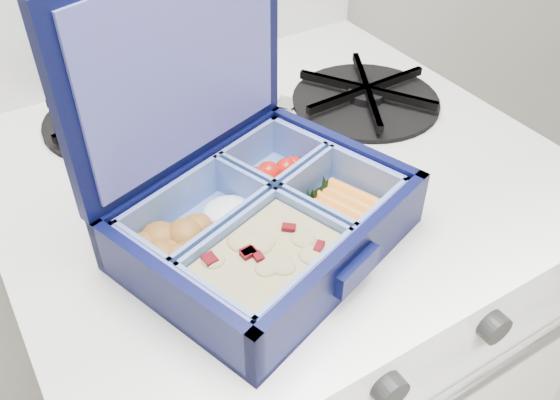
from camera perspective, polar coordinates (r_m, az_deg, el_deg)
stove at (r=1.01m, az=-1.22°, el=-16.25°), size 0.60×0.60×0.89m
bento_box at (r=0.54m, az=-1.32°, el=-2.03°), size 0.29×0.26×0.06m
burner_grate at (r=0.77m, az=8.31°, el=10.12°), size 0.19×0.19×0.03m
burner_grate_rear at (r=0.75m, az=-15.43°, el=7.94°), size 0.23×0.23×0.02m
fork at (r=0.70m, az=-2.23°, el=5.96°), size 0.16×0.11×0.01m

